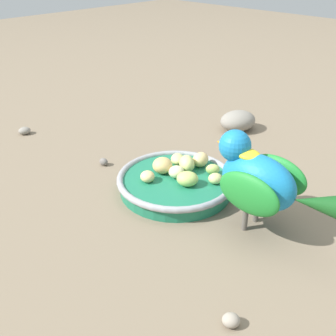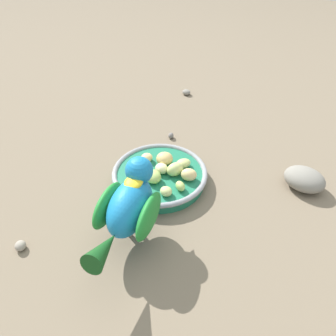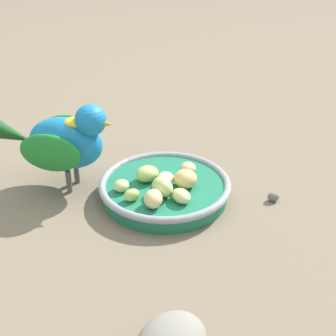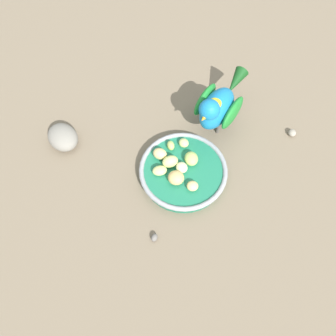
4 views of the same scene
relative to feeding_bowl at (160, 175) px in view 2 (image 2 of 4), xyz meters
The scene contains 16 objects.
ground_plane 0.04m from the feeding_bowl, 37.11° to the right, with size 4.00×4.00×0.00m, color #756651.
feeding_bowl is the anchor object (origin of this frame).
apple_piece_0 0.02m from the feeding_bowl, 116.34° to the left, with size 0.03×0.03×0.02m, color beige.
apple_piece_1 0.04m from the feeding_bowl, ahead, with size 0.04×0.03×0.02m, color #B2CC66.
apple_piece_2 0.04m from the feeding_bowl, 98.07° to the left, with size 0.04×0.03×0.03m, color #C6D17A.
apple_piece_3 0.04m from the feeding_bowl, behind, with size 0.04×0.04×0.03m, color tan.
apple_piece_4 0.07m from the feeding_bowl, 31.25° to the left, with size 0.02×0.02×0.02m, color #C6D17A.
apple_piece_5 0.05m from the feeding_bowl, 124.06° to the right, with size 0.03×0.02×0.02m, color #E5C67F.
apple_piece_6 0.06m from the feeding_bowl, 130.23° to the left, with size 0.03×0.02×0.02m, color #C6D17A.
apple_piece_7 0.07m from the feeding_bowl, 89.69° to the left, with size 0.03×0.03×0.03m, color #E5C67F.
apple_piece_8 0.07m from the feeding_bowl, 58.44° to the left, with size 0.02×0.02×0.02m, color #B2CC66.
parrot 0.17m from the feeding_bowl, ahead, with size 0.21×0.10×0.15m.
rock_large 0.31m from the feeding_bowl, 105.71° to the left, with size 0.09×0.07×0.05m, color gray.
pebble_0 0.42m from the feeding_bowl, behind, with size 0.03×0.02×0.02m, color gray.
pebble_1 0.30m from the feeding_bowl, 34.26° to the right, with size 0.02×0.02×0.02m, color gray.
pebble_2 0.17m from the feeding_bowl, 169.39° to the right, with size 0.02×0.01×0.02m, color slate.
Camera 2 is at (0.44, 0.21, 0.46)m, focal length 33.45 mm.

